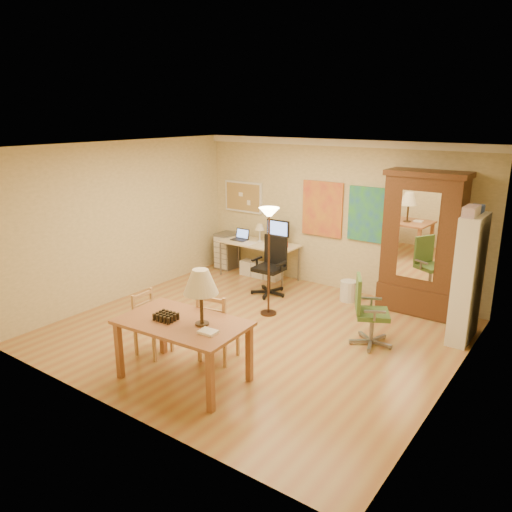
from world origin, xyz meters
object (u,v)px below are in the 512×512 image
Objects in this scene: computer_desk at (261,257)px; armoire at (422,252)px; office_chair_green at (369,327)px; office_chair_black at (270,279)px; dining_table at (189,311)px; bookshelf at (468,279)px.

computer_desk is 0.68× the size of armoire.
computer_desk is at bearing -178.44° from armoire.
armoire is (0.15, 1.62, 0.73)m from office_chair_green.
office_chair_black is (0.65, -0.66, -0.15)m from computer_desk.
armoire reaches higher than dining_table.
dining_table is 1.01× the size of computer_desk.
dining_table is 0.69× the size of armoire.
armoire reaches higher than computer_desk.
bookshelf is at bearing 0.87° from office_chair_black.
armoire is (1.50, 3.80, 0.09)m from dining_table.
computer_desk is at bearing 134.71° from office_chair_black.
dining_table reaches higher than office_chair_green.
armoire is at bearing 1.56° from computer_desk.
office_chair_green is at bearing -137.67° from bookshelf.
dining_table reaches higher than office_chair_black.
bookshelf is (3.29, 0.05, 0.63)m from office_chair_black.
computer_desk reaches higher than office_chair_green.
office_chair_black is at bearing 106.62° from dining_table.
office_chair_black is 2.62m from armoire.
bookshelf reaches higher than dining_table.
dining_table is 1.52× the size of office_chair_black.
office_chair_green is at bearing 58.24° from dining_table.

